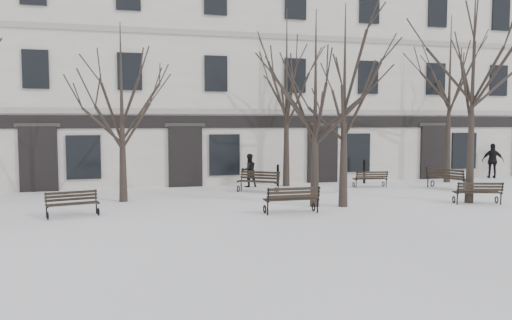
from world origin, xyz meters
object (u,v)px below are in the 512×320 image
object	(u,v)px
tree_2	(345,81)
bench_3	(259,181)
bench_2	(478,192)
bench_0	(72,203)
bench_4	(370,178)
tree_3	(473,68)
bench_1	(292,199)
bench_5	(447,178)
tree_1	(316,84)

from	to	relation	value
tree_2	bench_3	size ratio (longest dim) A/B	3.94
tree_2	bench_2	world-z (taller)	tree_2
bench_0	bench_4	world-z (taller)	bench_0
tree_3	bench_0	distance (m)	15.21
tree_3	bench_1	size ratio (longest dim) A/B	4.39
tree_2	bench_0	distance (m)	10.27
tree_3	bench_1	bearing A→B (deg)	-176.34
bench_3	bench_0	bearing A→B (deg)	-117.91
bench_2	bench_5	size ratio (longest dim) A/B	0.89
bench_1	bench_4	distance (m)	7.93
bench_2	bench_1	bearing A→B (deg)	16.68
tree_1	tree_2	size ratio (longest dim) A/B	0.97
tree_1	bench_3	size ratio (longest dim) A/B	3.82
tree_2	bench_1	world-z (taller)	tree_2
tree_3	bench_5	world-z (taller)	tree_3
bench_4	bench_1	bearing A→B (deg)	47.82
tree_2	bench_0	bearing A→B (deg)	177.37
bench_2	bench_3	bearing A→B (deg)	-19.97
bench_5	bench_0	bearing A→B (deg)	76.88
tree_3	tree_1	bearing A→B (deg)	173.61
bench_3	tree_1	bearing A→B (deg)	-42.53
tree_1	bench_4	xyz separation A→B (m)	(4.49, 4.31, -4.01)
tree_1	bench_3	world-z (taller)	tree_1
bench_4	bench_5	size ratio (longest dim) A/B	0.80
tree_1	bench_1	distance (m)	4.29
bench_0	bench_4	bearing A→B (deg)	4.18
bench_4	tree_1	bearing A→B (deg)	48.16
bench_3	bench_5	size ratio (longest dim) A/B	0.92
bench_2	bench_3	xyz separation A→B (m)	(-7.17, 5.22, 0.03)
bench_4	tree_2	bearing A→B (deg)	57.10
bench_1	bench_5	xyz separation A→B (m)	(8.93, 4.07, 0.02)
bench_0	bench_2	bearing A→B (deg)	-18.49
tree_3	bench_4	world-z (taller)	tree_3
bench_3	bench_4	world-z (taller)	bench_3
tree_1	tree_2	bearing A→B (deg)	-15.25
tree_2	bench_5	xyz separation A→B (m)	(6.65, 3.20, -4.04)
bench_3	bench_5	xyz separation A→B (m)	(8.68, -1.22, 0.03)
bench_1	bench_4	world-z (taller)	bench_1
tree_3	bench_2	world-z (taller)	tree_3
bench_1	bench_3	distance (m)	5.30
bench_4	bench_3	bearing A→B (deg)	6.04
bench_1	bench_5	size ratio (longest dim) A/B	0.92
tree_3	bench_2	distance (m)	4.67
tree_3	bench_1	xyz separation A→B (m)	(-7.33, -0.47, -4.61)
tree_1	bench_5	bearing A→B (deg)	20.90
tree_3	bench_5	xyz separation A→B (m)	(1.59, 3.60, -4.59)
bench_2	bench_3	distance (m)	8.87
bench_1	bench_5	world-z (taller)	bench_5
tree_2	bench_3	xyz separation A→B (m)	(-2.03, 4.42, -4.07)
tree_2	bench_3	distance (m)	6.34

